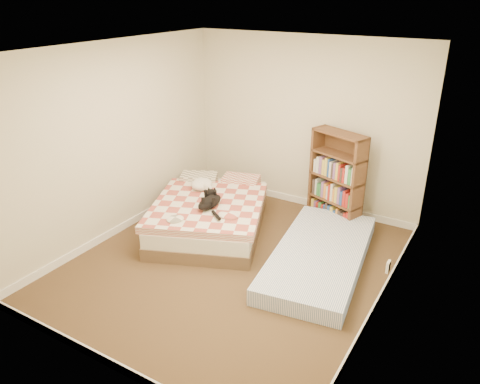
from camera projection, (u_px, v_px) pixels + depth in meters
The scene contains 6 objects.
room at pixel (232, 171), 5.18m from camera, with size 3.51×4.01×2.51m.
bed at pixel (212, 213), 6.39m from camera, with size 1.97×2.29×0.51m.
bookshelf at pixel (336, 188), 6.50m from camera, with size 0.88×0.53×1.31m.
floor_mattress at pixel (319, 256), 5.61m from camera, with size 0.99×2.21×0.20m, color #718ABC.
black_cat at pixel (211, 201), 6.02m from camera, with size 0.38×0.74×0.17m.
white_dog at pixel (202, 184), 6.53m from camera, with size 0.40×0.41×0.15m.
Camera 1 is at (2.57, -4.10, 3.06)m, focal length 35.00 mm.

